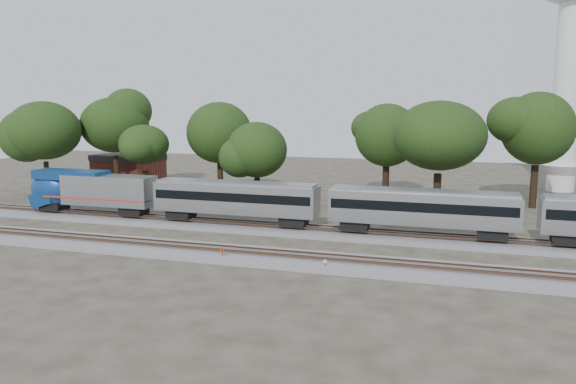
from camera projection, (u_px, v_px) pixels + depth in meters
name	position (u px, v px, depth m)	size (l,w,h in m)	color
ground	(236.00, 244.00, 50.02)	(160.00, 160.00, 0.00)	#383328
track_far	(259.00, 228.00, 55.66)	(160.00, 5.00, 0.73)	slate
track_near	(218.00, 253.00, 46.22)	(160.00, 5.00, 0.73)	slate
train	(532.00, 213.00, 47.97)	(105.66, 3.01, 4.44)	#B1B4B8
switch_stand_red	(222.00, 253.00, 44.36)	(0.35, 0.13, 1.12)	#512D19
switch_stand_white	(325.00, 264.00, 41.92)	(0.27, 0.10, 0.86)	#512D19
switch_lever	(282.00, 266.00, 42.79)	(0.50, 0.30, 0.30)	#512D19
brick_building	(129.00, 169.00, 86.03)	(10.71, 8.44, 4.62)	maroon
tree_0	(44.00, 131.00, 73.42)	(9.00, 9.00, 12.68)	black
tree_1	(115.00, 125.00, 78.22)	(9.54, 9.54, 13.45)	black
tree_2	(144.00, 144.00, 70.57)	(7.40, 7.40, 10.43)	black
tree_3	(220.00, 133.00, 73.66)	(8.70, 8.70, 12.27)	black
tree_4	(257.00, 150.00, 64.59)	(7.21, 7.21, 10.16)	black
tree_5	(387.00, 135.00, 71.35)	(8.52, 8.52, 12.01)	black
tree_6	(439.00, 136.00, 60.33)	(9.10, 9.10, 12.83)	black
tree_7	(538.00, 128.00, 65.75)	(9.64, 9.64, 13.59)	black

